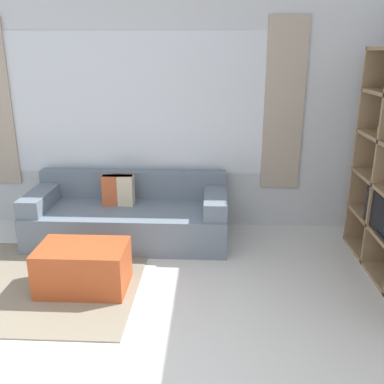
# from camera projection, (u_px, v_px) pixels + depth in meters

# --- Properties ---
(wall_back) EXTENTS (6.64, 0.11, 2.70)m
(wall_back) POSITION_uv_depth(u_px,v_px,m) (137.00, 113.00, 4.93)
(wall_back) COLOR silver
(wall_back) RESTS_ON ground_plane
(area_rug) EXTENTS (2.30, 1.62, 0.01)m
(area_rug) POSITION_uv_depth(u_px,v_px,m) (15.00, 282.00, 3.95)
(area_rug) COLOR gray
(area_rug) RESTS_ON ground_plane
(couch_main) EXTENTS (2.16, 0.91, 0.73)m
(couch_main) POSITION_uv_depth(u_px,v_px,m) (129.00, 216.00, 4.80)
(couch_main) COLOR slate
(couch_main) RESTS_ON ground_plane
(ottoman) EXTENTS (0.77, 0.50, 0.42)m
(ottoman) POSITION_uv_depth(u_px,v_px,m) (83.00, 268.00, 3.79)
(ottoman) COLOR #B74C23
(ottoman) RESTS_ON ground_plane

